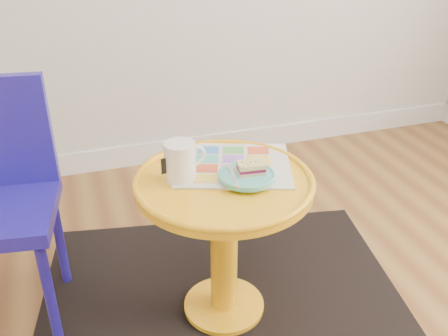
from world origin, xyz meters
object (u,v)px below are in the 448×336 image
object	(u,v)px
side_table	(224,220)
plate	(247,176)
newspaper	(233,165)
mug	(181,160)

from	to	relation	value
side_table	plate	bearing A→B (deg)	-29.65
side_table	newspaper	distance (m)	0.18
side_table	mug	bearing A→B (deg)	161.98
side_table	mug	xyz separation A→B (m)	(-0.12, 0.04, 0.21)
newspaper	plate	world-z (taller)	plate
side_table	plate	distance (m)	0.18
mug	side_table	bearing A→B (deg)	-31.18
newspaper	mug	size ratio (longest dim) A/B	2.72
side_table	newspaper	size ratio (longest dim) A/B	1.52
newspaper	side_table	bearing A→B (deg)	-106.90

